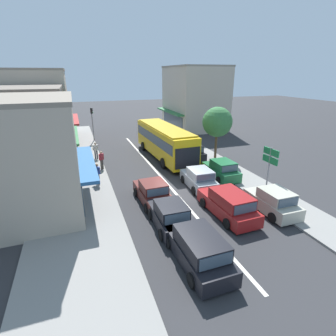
# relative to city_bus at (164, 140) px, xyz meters

# --- Properties ---
(ground_plane) EXTENTS (140.00, 140.00, 0.00)m
(ground_plane) POSITION_rel_city_bus_xyz_m (-1.99, -8.24, -1.88)
(ground_plane) COLOR #2D2D30
(lane_centre_line) EXTENTS (0.20, 28.00, 0.01)m
(lane_centre_line) POSITION_rel_city_bus_xyz_m (-1.99, -4.24, -1.88)
(lane_centre_line) COLOR silver
(lane_centre_line) RESTS_ON ground
(sidewalk_left) EXTENTS (5.20, 44.00, 0.14)m
(sidewalk_left) POSITION_rel_city_bus_xyz_m (-8.79, -2.24, -1.81)
(sidewalk_left) COLOR gray
(sidewalk_left) RESTS_ON ground
(kerb_right) EXTENTS (2.80, 44.00, 0.12)m
(kerb_right) POSITION_rel_city_bus_xyz_m (4.21, -2.24, -1.82)
(kerb_right) COLOR gray
(kerb_right) RESTS_ON ground
(shopfront_corner_near) EXTENTS (8.73, 8.06, 6.94)m
(shopfront_corner_near) POSITION_rel_city_bus_xyz_m (-12.17, -7.33, 1.59)
(shopfront_corner_near) COLOR #B2A38E
(shopfront_corner_near) RESTS_ON ground
(shopfront_mid_block) EXTENTS (7.16, 9.01, 7.11)m
(shopfront_mid_block) POSITION_rel_city_bus_xyz_m (-12.17, 1.60, 1.67)
(shopfront_mid_block) COLOR gray
(shopfront_mid_block) RESTS_ON ground
(shopfront_far_end) EXTENTS (7.76, 9.38, 8.69)m
(shopfront_far_end) POSITION_rel_city_bus_xyz_m (-12.17, 11.08, 2.46)
(shopfront_far_end) COLOR #B2A38E
(shopfront_far_end) RESTS_ON ground
(building_right_far) EXTENTS (8.24, 10.05, 9.26)m
(building_right_far) POSITION_rel_city_bus_xyz_m (9.49, 13.51, 2.74)
(building_right_far) COLOR beige
(building_right_far) RESTS_ON ground
(city_bus) EXTENTS (3.03, 10.94, 3.23)m
(city_bus) POSITION_rel_city_bus_xyz_m (0.00, 0.00, 0.00)
(city_bus) COLOR yellow
(city_bus) RESTS_ON ground
(wagon_queue_far_back) EXTENTS (1.99, 4.52, 1.58)m
(wagon_queue_far_back) POSITION_rel_city_bus_xyz_m (-3.69, -15.54, -1.14)
(wagon_queue_far_back) COLOR black
(wagon_queue_far_back) RESTS_ON ground
(wagon_adjacent_lane_lead) EXTENTS (2.06, 4.56, 1.58)m
(wagon_adjacent_lane_lead) POSITION_rel_city_bus_xyz_m (-0.11, -12.31, -1.14)
(wagon_adjacent_lane_lead) COLOR maroon
(wagon_adjacent_lane_lead) RESTS_ON ground
(hatchback_behind_bus_near) EXTENTS (1.86, 3.73, 1.54)m
(hatchback_behind_bus_near) POSITION_rel_city_bus_xyz_m (-3.88, -12.36, -1.17)
(hatchback_behind_bus_near) COLOR black
(hatchback_behind_bus_near) RESTS_ON ground
(hatchback_behind_bus_mid) EXTENTS (1.93, 3.76, 1.54)m
(hatchback_behind_bus_mid) POSITION_rel_city_bus_xyz_m (0.02, -8.00, -1.17)
(hatchback_behind_bus_mid) COLOR #9EA3A8
(hatchback_behind_bus_mid) RESTS_ON ground
(sedan_queue_gap_filler) EXTENTS (1.99, 4.25, 1.47)m
(sedan_queue_gap_filler) POSITION_rel_city_bus_xyz_m (-3.89, -9.12, -1.22)
(sedan_queue_gap_filler) COLOR #561E19
(sedan_queue_gap_filler) RESTS_ON ground
(parked_hatchback_kerb_front) EXTENTS (1.84, 3.71, 1.54)m
(parked_hatchback_kerb_front) POSITION_rel_city_bus_xyz_m (2.70, -12.88, -1.17)
(parked_hatchback_kerb_front) COLOR #B7B29E
(parked_hatchback_kerb_front) RESTS_ON ground
(parked_hatchback_kerb_second) EXTENTS (1.83, 3.70, 1.54)m
(parked_hatchback_kerb_second) POSITION_rel_city_bus_xyz_m (2.61, -6.86, -1.17)
(parked_hatchback_kerb_second) COLOR #1E6638
(parked_hatchback_kerb_second) RESTS_ON ground
(parked_hatchback_kerb_third) EXTENTS (1.86, 3.72, 1.54)m
(parked_hatchback_kerb_third) POSITION_rel_city_bus_xyz_m (2.43, -1.34, -1.17)
(parked_hatchback_kerb_third) COLOR black
(parked_hatchback_kerb_third) RESTS_ON ground
(traffic_light_downstreet) EXTENTS (0.33, 0.24, 4.20)m
(traffic_light_downstreet) POSITION_rel_city_bus_xyz_m (-6.23, 9.47, 0.97)
(traffic_light_downstreet) COLOR gray
(traffic_light_downstreet) RESTS_ON ground
(directional_road_sign) EXTENTS (0.10, 1.40, 3.60)m
(directional_road_sign) POSITION_rel_city_bus_xyz_m (3.69, -11.03, 0.82)
(directional_road_sign) COLOR gray
(directional_road_sign) RESTS_ON ground
(street_tree_right) EXTENTS (2.85, 2.85, 5.24)m
(street_tree_right) POSITION_rel_city_bus_xyz_m (4.50, -2.46, 1.92)
(street_tree_right) COLOR brown
(street_tree_right) RESTS_ON ground
(pedestrian_with_handbag_near) EXTENTS (0.56, 0.55, 1.63)m
(pedestrian_with_handbag_near) POSITION_rel_city_bus_xyz_m (-7.12, -5.03, -0.81)
(pedestrian_with_handbag_near) COLOR #232838
(pedestrian_with_handbag_near) RESTS_ON sidewalk_left
(pedestrian_browsing_midblock) EXTENTS (0.47, 0.39, 1.63)m
(pedestrian_browsing_midblock) POSITION_rel_city_bus_xyz_m (-6.45, -1.68, -0.81)
(pedestrian_browsing_midblock) COLOR #4C4742
(pedestrian_browsing_midblock) RESTS_ON sidewalk_left
(pedestrian_far_walker) EXTENTS (0.56, 0.27, 1.63)m
(pedestrian_far_walker) POSITION_rel_city_bus_xyz_m (-6.66, 1.59, -0.81)
(pedestrian_far_walker) COLOR #333338
(pedestrian_far_walker) RESTS_ON sidewalk_left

